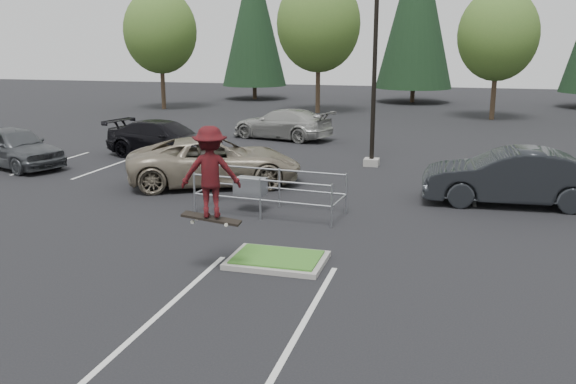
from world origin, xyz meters
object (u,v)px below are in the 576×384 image
(skateboarder, at_px, (210,173))
(car_l_tan, at_px, (212,162))
(decid_a, at_px, (161,34))
(car_r_charc, at_px, (511,177))
(light_pole, at_px, (375,53))
(car_l_black, at_px, (164,139))
(conif_b, at_px, (417,6))
(conif_a, at_px, (254,18))
(decid_b, at_px, (319,27))
(car_far_silver, at_px, (283,124))
(decid_c, at_px, (498,38))
(car_l_grey, at_px, (14,147))
(cart_corral, at_px, (255,187))

(skateboarder, relative_size, car_l_tan, 0.35)
(decid_a, height_order, car_r_charc, decid_a)
(light_pole, distance_m, car_l_black, 9.91)
(conif_b, height_order, car_l_black, conif_b)
(decid_a, height_order, conif_a, conif_a)
(decid_b, xyz_separation_m, car_r_charc, (11.55, -23.53, -5.16))
(conif_b, height_order, car_far_silver, conif_b)
(decid_c, distance_m, skateboarder, 31.80)
(decid_a, distance_m, decid_c, 24.00)
(car_r_charc, distance_m, car_far_silver, 15.23)
(skateboarder, bearing_deg, car_l_tan, -85.27)
(car_l_black, height_order, car_r_charc, car_r_charc)
(decid_c, bearing_deg, conif_a, 153.04)
(conif_b, xyz_separation_m, car_l_grey, (-13.50, -32.69, -7.02))
(decid_a, relative_size, car_l_tan, 1.46)
(cart_corral, bearing_deg, car_r_charc, 26.75)
(decid_a, xyz_separation_m, car_r_charc, (23.55, -23.03, -4.70))
(decid_c, distance_m, car_far_silver, 16.75)
(conif_b, height_order, car_r_charc, conif_b)
(conif_a, distance_m, car_far_silver, 24.59)
(decid_c, distance_m, car_r_charc, 23.25)
(conif_b, relative_size, car_l_black, 2.61)
(car_far_silver, bearing_deg, car_l_black, -14.49)
(cart_corral, height_order, skateboarder, skateboarder)
(decid_c, height_order, skateboarder, decid_c)
(car_r_charc, bearing_deg, decid_a, -138.22)
(cart_corral, relative_size, skateboarder, 2.09)
(decid_c, relative_size, conif_b, 0.58)
(conif_a, xyz_separation_m, car_l_black, (5.35, -28.50, -6.29))
(light_pole, distance_m, decid_a, 25.86)
(light_pole, height_order, decid_a, light_pole)
(light_pole, relative_size, car_far_silver, 1.86)
(decid_a, distance_m, car_l_tan, 27.12)
(decid_c, height_order, conif_b, conif_b)
(light_pole, distance_m, car_l_grey, 15.08)
(light_pole, bearing_deg, cart_corral, -106.74)
(cart_corral, xyz_separation_m, car_far_silver, (-3.11, 13.96, 0.02))
(conif_a, distance_m, car_l_tan, 34.90)
(cart_corral, bearing_deg, car_l_tan, 136.45)
(decid_c, bearing_deg, decid_a, 179.52)
(decid_c, xyz_separation_m, car_l_tan, (-10.49, -22.83, -4.41))
(light_pole, relative_size, skateboarder, 4.78)
(decid_a, relative_size, conif_a, 0.69)
(decid_c, distance_m, conif_a, 22.50)
(conif_b, relative_size, car_l_grey, 2.97)
(conif_a, bearing_deg, decid_c, -26.96)
(light_pole, distance_m, car_far_silver, 8.97)
(decid_a, distance_m, decid_b, 12.02)
(decid_c, bearing_deg, car_far_silver, -132.89)
(conif_b, height_order, cart_corral, conif_b)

